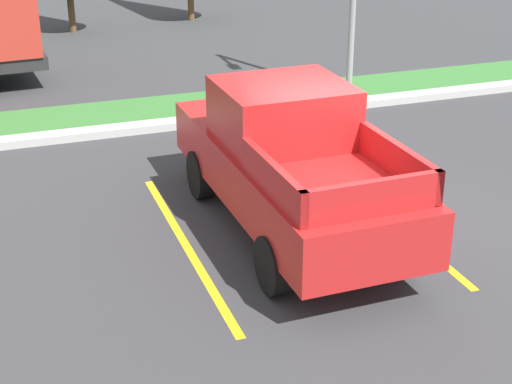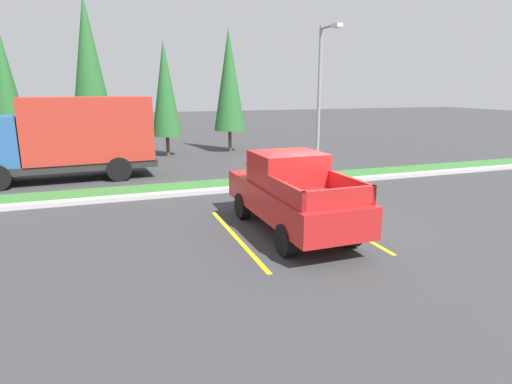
{
  "view_description": "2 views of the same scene",
  "coord_description": "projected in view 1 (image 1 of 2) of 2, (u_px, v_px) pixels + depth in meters",
  "views": [
    {
      "loc": [
        -4.77,
        -9.33,
        5.1
      ],
      "look_at": [
        -1.47,
        -0.11,
        0.75
      ],
      "focal_mm": 54.76,
      "sensor_mm": 36.0,
      "label": 1
    },
    {
      "loc": [
        -5.48,
        -9.99,
        3.77
      ],
      "look_at": [
        -1.81,
        0.33,
        1.1
      ],
      "focal_mm": 30.09,
      "sensor_mm": 36.0,
      "label": 2
    }
  ],
  "objects": [
    {
      "name": "ground_plane",
      "position": [
        347.0,
        222.0,
        11.57
      ],
      "size": [
        120.0,
        120.0,
        0.0
      ],
      "primitive_type": "plane",
      "color": "#38383A"
    },
    {
      "name": "parking_line_near",
      "position": [
        186.0,
        245.0,
        10.87
      ],
      "size": [
        0.12,
        4.8,
        0.01
      ],
      "primitive_type": "cube",
      "color": "yellow",
      "rests_on": "ground"
    },
    {
      "name": "parking_line_far",
      "position": [
        384.0,
        213.0,
        11.83
      ],
      "size": [
        0.12,
        4.8,
        0.01
      ],
      "primitive_type": "cube",
      "color": "yellow",
      "rests_on": "ground"
    },
    {
      "name": "curb_strip",
      "position": [
        240.0,
        116.0,
        15.84
      ],
      "size": [
        56.0,
        0.4,
        0.15
      ],
      "primitive_type": "cube",
      "color": "#B2B2AD",
      "rests_on": "ground"
    },
    {
      "name": "grass_median",
      "position": [
        223.0,
        103.0,
        16.81
      ],
      "size": [
        56.0,
        1.8,
        0.06
      ],
      "primitive_type": "cube",
      "color": "#387533",
      "rests_on": "ground"
    },
    {
      "name": "pickup_truck_main",
      "position": [
        289.0,
        161.0,
        10.97
      ],
      "size": [
        2.04,
        5.26,
        2.1
      ],
      "color": "black",
      "rests_on": "ground"
    }
  ]
}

